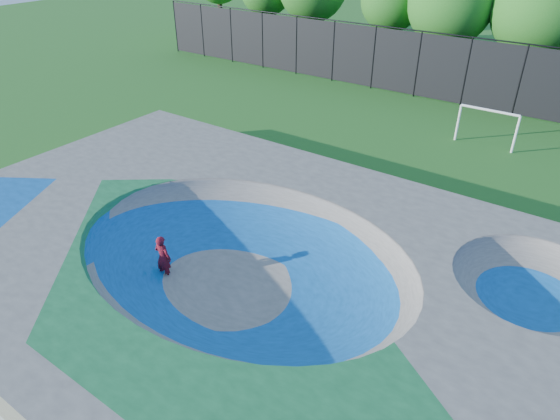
{
  "coord_description": "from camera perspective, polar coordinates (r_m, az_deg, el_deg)",
  "views": [
    {
      "loc": [
        7.98,
        -9.26,
        10.05
      ],
      "look_at": [
        -0.69,
        3.0,
        1.1
      ],
      "focal_mm": 32.0,
      "sensor_mm": 36.0,
      "label": 1
    }
  ],
  "objects": [
    {
      "name": "ground",
      "position": [
        15.82,
        -4.28,
        -8.74
      ],
      "size": [
        120.0,
        120.0,
        0.0
      ],
      "primitive_type": "plane",
      "color": "#1F5D19",
      "rests_on": "ground"
    },
    {
      "name": "skater",
      "position": [
        16.09,
        -13.21,
        -5.31
      ],
      "size": [
        0.6,
        0.42,
        1.57
      ],
      "primitive_type": "imported",
      "rotation": [
        0.0,
        0.0,
        3.23
      ],
      "color": "red",
      "rests_on": "ground"
    },
    {
      "name": "fence",
      "position": [
        32.29,
        20.54,
        14.66
      ],
      "size": [
        48.09,
        0.09,
        4.04
      ],
      "color": "black",
      "rests_on": "ground"
    },
    {
      "name": "skateboard",
      "position": [
        16.54,
        -12.9,
        -7.44
      ],
      "size": [
        0.8,
        0.34,
        0.05
      ],
      "primitive_type": "cube",
      "rotation": [
        0.0,
        0.0,
        0.15
      ],
      "color": "black",
      "rests_on": "ground"
    },
    {
      "name": "soccer_goal",
      "position": [
        26.76,
        22.66,
        9.39
      ],
      "size": [
        2.9,
        0.12,
        1.92
      ],
      "color": "white",
      "rests_on": "ground"
    },
    {
      "name": "skate_deck",
      "position": [
        15.36,
        -4.39,
        -6.58
      ],
      "size": [
        22.0,
        14.0,
        1.5
      ],
      "primitive_type": "cube",
      "color": "gray",
      "rests_on": "ground"
    },
    {
      "name": "treeline",
      "position": [
        36.58,
        24.15,
        20.37
      ],
      "size": [
        52.67,
        7.57,
        7.98
      ],
      "color": "#4D3C26",
      "rests_on": "ground"
    }
  ]
}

